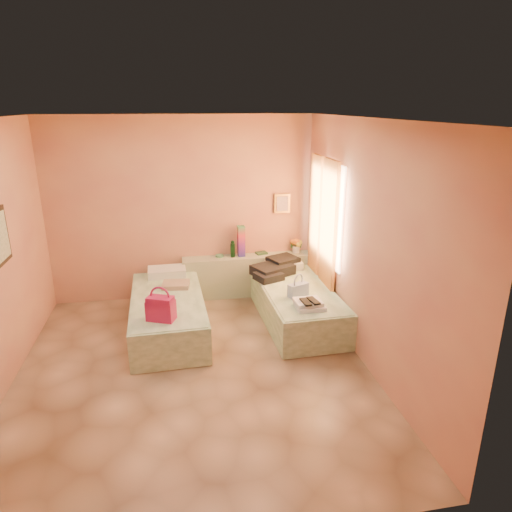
# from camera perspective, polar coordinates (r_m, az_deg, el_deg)

# --- Properties ---
(ground) EXTENTS (4.50, 4.50, 0.00)m
(ground) POSITION_cam_1_polar(r_m,az_deg,el_deg) (5.50, -7.75, -14.00)
(ground) COLOR tan
(ground) RESTS_ON ground
(room_walls) EXTENTS (4.02, 4.51, 2.81)m
(room_walls) POSITION_cam_1_polar(r_m,az_deg,el_deg) (5.35, -6.68, 5.95)
(room_walls) COLOR tan
(room_walls) RESTS_ON ground
(headboard_ledge) EXTENTS (2.05, 0.30, 0.65)m
(headboard_ledge) POSITION_cam_1_polar(r_m,az_deg,el_deg) (7.31, -1.06, -2.42)
(headboard_ledge) COLOR #969E81
(headboard_ledge) RESTS_ON ground
(bed_left) EXTENTS (0.96, 2.03, 0.50)m
(bed_left) POSITION_cam_1_polar(r_m,az_deg,el_deg) (6.30, -10.93, -7.11)
(bed_left) COLOR beige
(bed_left) RESTS_ON ground
(bed_right) EXTENTS (0.96, 2.03, 0.50)m
(bed_right) POSITION_cam_1_polar(r_m,az_deg,el_deg) (6.50, 5.05, -5.99)
(bed_right) COLOR beige
(bed_right) RESTS_ON ground
(water_bottle) EXTENTS (0.07, 0.07, 0.25)m
(water_bottle) POSITION_cam_1_polar(r_m,az_deg,el_deg) (7.13, -2.93, 0.84)
(water_bottle) COLOR #123419
(water_bottle) RESTS_ON headboard_ledge
(rainbow_box) EXTENTS (0.12, 0.12, 0.49)m
(rainbow_box) POSITION_cam_1_polar(r_m,az_deg,el_deg) (7.14, -1.87, 1.87)
(rainbow_box) COLOR #A51447
(rainbow_box) RESTS_ON headboard_ledge
(small_dish) EXTENTS (0.14, 0.14, 0.03)m
(small_dish) POSITION_cam_1_polar(r_m,az_deg,el_deg) (7.19, -4.56, 0.02)
(small_dish) COLOR #4B8A5D
(small_dish) RESTS_ON headboard_ledge
(green_book) EXTENTS (0.20, 0.16, 0.03)m
(green_book) POSITION_cam_1_polar(r_m,az_deg,el_deg) (7.30, 0.68, 0.38)
(green_book) COLOR #26482E
(green_book) RESTS_ON headboard_ledge
(flower_vase) EXTENTS (0.24, 0.24, 0.27)m
(flower_vase) POSITION_cam_1_polar(r_m,az_deg,el_deg) (7.37, 5.05, 1.46)
(flower_vase) COLOR silver
(flower_vase) RESTS_ON headboard_ledge
(magenta_handbag) EXTENTS (0.37, 0.29, 0.30)m
(magenta_handbag) POSITION_cam_1_polar(r_m,az_deg,el_deg) (5.52, -11.82, -6.40)
(magenta_handbag) COLOR #A51447
(magenta_handbag) RESTS_ON bed_left
(khaki_garment) EXTENTS (0.40, 0.33, 0.06)m
(khaki_garment) POSITION_cam_1_polar(r_m,az_deg,el_deg) (6.49, -9.99, -3.54)
(khaki_garment) COLOR tan
(khaki_garment) RESTS_ON bed_left
(clothes_pile) EXTENTS (0.83, 0.83, 0.19)m
(clothes_pile) POSITION_cam_1_polar(r_m,az_deg,el_deg) (6.85, 2.52, -1.52)
(clothes_pile) COLOR black
(clothes_pile) RESTS_ON bed_right
(blue_handbag) EXTENTS (0.30, 0.23, 0.18)m
(blue_handbag) POSITION_cam_1_polar(r_m,az_deg,el_deg) (6.09, 5.28, -4.25)
(blue_handbag) COLOR #42609F
(blue_handbag) RESTS_ON bed_right
(towel_stack) EXTENTS (0.35, 0.30, 0.10)m
(towel_stack) POSITION_cam_1_polar(r_m,az_deg,el_deg) (5.78, 6.75, -6.03)
(towel_stack) COLOR white
(towel_stack) RESTS_ON bed_right
(sandal_pair) EXTENTS (0.19, 0.24, 0.02)m
(sandal_pair) POSITION_cam_1_polar(r_m,az_deg,el_deg) (5.71, 6.75, -5.68)
(sandal_pair) COLOR black
(sandal_pair) RESTS_ON towel_stack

